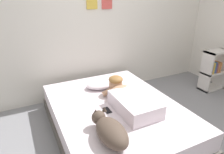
% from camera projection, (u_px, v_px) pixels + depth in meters
% --- Properties ---
extents(ground_plane, '(12.86, 12.86, 0.00)m').
position_uv_depth(ground_plane, '(148.00, 138.00, 2.57)').
color(ground_plane, gray).
extents(back_wall, '(4.43, 0.12, 2.50)m').
position_uv_depth(back_wall, '(99.00, 22.00, 3.38)').
color(back_wall, silver).
rests_on(back_wall, ground).
extents(bed, '(1.54, 2.05, 0.38)m').
position_uv_depth(bed, '(115.00, 117.00, 2.67)').
color(bed, '#4C4742').
rests_on(bed, ground).
extents(pillow, '(0.52, 0.32, 0.11)m').
position_uv_depth(pillow, '(103.00, 83.00, 3.06)').
color(pillow, silver).
rests_on(pillow, bed).
extents(person_lying, '(0.43, 0.92, 0.27)m').
position_uv_depth(person_lying, '(129.00, 98.00, 2.53)').
color(person_lying, silver).
rests_on(person_lying, bed).
extents(dog, '(0.26, 0.57, 0.21)m').
position_uv_depth(dog, '(110.00, 130.00, 1.95)').
color(dog, '#4C3D33').
rests_on(dog, bed).
extents(coffee_cup, '(0.12, 0.09, 0.07)m').
position_uv_depth(coffee_cup, '(113.00, 88.00, 2.95)').
color(coffee_cup, white).
rests_on(coffee_cup, bed).
extents(cell_phone, '(0.07, 0.14, 0.01)m').
position_uv_depth(cell_phone, '(107.00, 110.00, 2.46)').
color(cell_phone, black).
rests_on(cell_phone, bed).
extents(bookshelf, '(0.45, 0.24, 0.75)m').
position_uv_depth(bookshelf, '(213.00, 70.00, 3.74)').
color(bookshelf, silver).
rests_on(bookshelf, ground).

